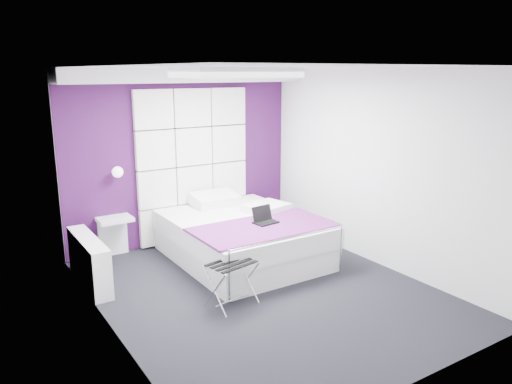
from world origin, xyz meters
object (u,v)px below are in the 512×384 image
at_px(bed, 241,236).
at_px(nightstand, 115,219).
at_px(radiator, 89,261).
at_px(luggage_rack, 232,284).
at_px(wall_lamp, 117,172).
at_px(laptop, 264,218).

bearing_deg(bed, nightstand, 146.25).
height_order(radiator, bed, bed).
bearing_deg(luggage_rack, wall_lamp, 92.88).
xyz_separation_m(wall_lamp, luggage_rack, (0.55, -2.17, -0.97)).
relative_size(wall_lamp, nightstand, 0.33).
bearing_deg(nightstand, radiator, -127.63).
xyz_separation_m(radiator, bed, (2.01, -0.25, 0.03)).
distance_m(bed, nightstand, 1.77).
distance_m(nightstand, luggage_rack, 2.25).
height_order(radiator, luggage_rack, radiator).
xyz_separation_m(luggage_rack, laptop, (0.92, 0.74, 0.43)).
height_order(radiator, laptop, laptop).
relative_size(radiator, luggage_rack, 2.36).
xyz_separation_m(nightstand, luggage_rack, (0.63, -2.13, -0.31)).
bearing_deg(radiator, nightstand, 52.37).
relative_size(wall_lamp, bed, 0.07).
relative_size(wall_lamp, radiator, 0.12).
bearing_deg(wall_lamp, nightstand, -154.80).
relative_size(bed, luggage_rack, 4.33).
bearing_deg(nightstand, laptop, -41.96).
height_order(nightstand, laptop, laptop).
bearing_deg(laptop, radiator, 155.28).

